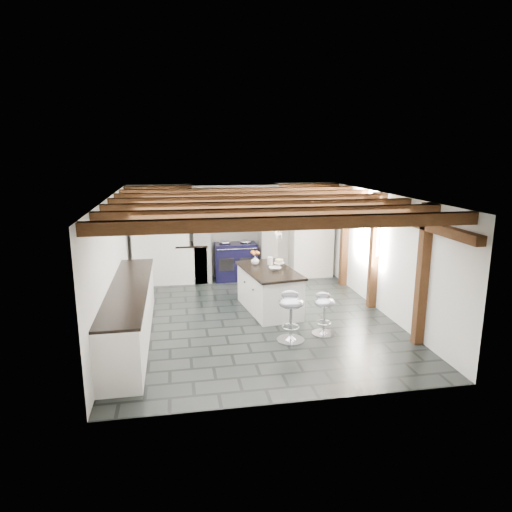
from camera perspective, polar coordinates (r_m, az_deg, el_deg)
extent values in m
plane|color=black|center=(8.67, -0.18, -7.72)|extent=(6.00, 6.00, 0.00)
plane|color=white|center=(11.24, -2.85, 3.19)|extent=(5.00, 0.00, 5.00)
plane|color=white|center=(8.28, -17.48, -1.00)|extent=(0.00, 6.00, 6.00)
plane|color=white|center=(9.09, 15.52, 0.35)|extent=(0.00, 6.00, 6.00)
plane|color=white|center=(8.14, -0.20, 7.59)|extent=(6.00, 6.00, 0.00)
cube|color=white|center=(10.91, -6.81, 1.75)|extent=(0.40, 0.60, 1.90)
cube|color=white|center=(11.11, 1.46, 2.04)|extent=(0.40, 0.60, 1.90)
cube|color=#593419|center=(10.83, -2.70, 7.31)|extent=(2.10, 0.65, 0.18)
cube|color=white|center=(10.81, -2.70, 8.12)|extent=(2.00, 0.60, 0.31)
cube|color=black|center=(10.51, -2.47, 7.46)|extent=(1.00, 0.03, 0.22)
cube|color=silver|center=(10.49, -2.46, 7.45)|extent=(0.90, 0.01, 0.14)
cube|color=white|center=(10.89, -11.81, 1.80)|extent=(1.30, 0.58, 2.00)
cube|color=white|center=(11.37, 6.90, 2.47)|extent=(1.00, 0.58, 2.00)
cube|color=white|center=(7.88, -15.48, -6.99)|extent=(0.60, 3.80, 0.88)
cube|color=black|center=(7.74, -15.68, -3.79)|extent=(0.64, 3.80, 0.04)
cube|color=white|center=(11.01, -8.03, -0.91)|extent=(0.70, 0.60, 0.88)
cube|color=black|center=(10.91, -8.11, 1.44)|extent=(0.74, 0.64, 0.04)
cube|color=#593419|center=(8.92, 15.37, 5.35)|extent=(0.15, 5.80, 0.14)
plane|color=white|center=(9.54, 14.02, 3.48)|extent=(0.00, 0.90, 0.90)
cube|color=#593419|center=(5.63, 4.41, 4.14)|extent=(5.00, 0.16, 0.16)
cube|color=#593419|center=(6.46, 2.48, 5.33)|extent=(5.00, 0.16, 0.16)
cube|color=#593419|center=(7.30, 0.99, 6.24)|extent=(5.00, 0.16, 0.16)
cube|color=#593419|center=(8.15, -0.20, 6.96)|extent=(5.00, 0.16, 0.16)
cube|color=#593419|center=(9.00, -1.16, 7.54)|extent=(5.00, 0.16, 0.16)
cube|color=#593419|center=(9.85, -1.96, 8.02)|extent=(5.00, 0.16, 0.16)
cube|color=#593419|center=(10.71, -2.64, 8.43)|extent=(5.00, 0.16, 0.16)
cube|color=#593419|center=(7.69, 20.08, -2.28)|extent=(0.15, 0.15, 2.30)
cube|color=#593419|center=(9.24, 14.54, 0.60)|extent=(0.15, 0.15, 2.30)
cube|color=#593419|center=(10.68, 11.00, 2.44)|extent=(0.15, 0.15, 2.30)
cylinder|color=black|center=(8.23, 2.97, 5.03)|extent=(0.01, 0.01, 0.56)
cylinder|color=white|center=(8.28, 2.94, 2.77)|extent=(0.09, 0.09, 0.22)
cylinder|color=black|center=(8.53, 2.84, 5.32)|extent=(0.01, 0.01, 0.56)
cylinder|color=white|center=(8.58, 2.81, 3.14)|extent=(0.09, 0.09, 0.22)
cylinder|color=black|center=(8.83, 2.72, 5.59)|extent=(0.01, 0.01, 0.56)
cylinder|color=white|center=(8.88, 2.69, 3.48)|extent=(0.09, 0.09, 0.22)
cube|color=black|center=(11.07, -2.60, -0.66)|extent=(1.00, 0.60, 0.90)
ellipsoid|color=silver|center=(10.94, -3.92, 1.73)|extent=(0.28, 0.28, 0.11)
ellipsoid|color=silver|center=(11.00, -1.33, 1.83)|extent=(0.28, 0.28, 0.11)
cylinder|color=silver|center=(10.68, -2.39, 0.87)|extent=(0.95, 0.03, 0.03)
cube|color=black|center=(10.75, -3.70, -1.09)|extent=(0.35, 0.02, 0.30)
cube|color=black|center=(10.82, -1.07, -0.98)|extent=(0.35, 0.02, 0.30)
cube|color=white|center=(8.95, 1.62, -4.38)|extent=(1.03, 1.71, 0.79)
cube|color=black|center=(8.83, 1.64, -1.80)|extent=(1.11, 1.80, 0.04)
imported|color=white|center=(9.17, -0.10, -0.53)|extent=(0.19, 0.19, 0.17)
ellipsoid|color=orange|center=(9.14, -0.10, 0.32)|extent=(0.18, 0.18, 0.11)
cylinder|color=white|center=(9.14, 1.77, -0.62)|extent=(0.11, 0.11, 0.16)
imported|color=white|center=(8.77, 2.39, -1.57)|extent=(0.26, 0.26, 0.06)
cylinder|color=white|center=(8.93, 2.90, -1.19)|extent=(0.04, 0.04, 0.09)
cylinder|color=white|center=(8.92, 2.90, -0.87)|extent=(0.20, 0.20, 0.01)
cylinder|color=#C7B485|center=(8.91, 2.90, -0.63)|extent=(0.15, 0.15, 0.06)
cylinder|color=silver|center=(8.01, 8.42, -9.57)|extent=(0.40, 0.40, 0.03)
cone|color=silver|center=(8.00, 8.43, -9.30)|extent=(0.18, 0.18, 0.07)
cylinder|color=silver|center=(7.91, 8.48, -7.67)|extent=(0.05, 0.05, 0.50)
torus|color=silver|center=(7.94, 8.46, -8.22)|extent=(0.25, 0.25, 0.02)
ellipsoid|color=#9799A5|center=(7.81, 8.55, -5.76)|extent=(0.47, 0.47, 0.16)
ellipsoid|color=#9799A5|center=(7.87, 8.60, -4.92)|extent=(0.27, 0.18, 0.14)
cylinder|color=silver|center=(7.69, 4.33, -10.44)|extent=(0.46, 0.46, 0.03)
cone|color=silver|center=(7.67, 4.34, -10.12)|extent=(0.21, 0.21, 0.08)
cylinder|color=silver|center=(7.57, 4.38, -8.16)|extent=(0.05, 0.05, 0.57)
torus|color=silver|center=(7.60, 4.37, -8.82)|extent=(0.29, 0.29, 0.02)
ellipsoid|color=#9799A5|center=(7.45, 4.42, -5.85)|extent=(0.52, 0.52, 0.19)
ellipsoid|color=#9799A5|center=(7.52, 4.47, -4.84)|extent=(0.31, 0.20, 0.16)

